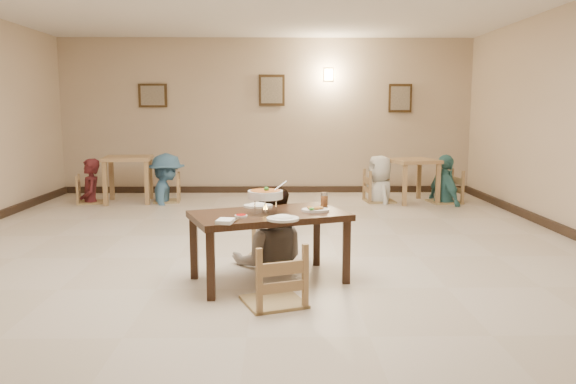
{
  "coord_description": "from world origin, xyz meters",
  "views": [
    {
      "loc": [
        0.23,
        -6.06,
        1.62
      ],
      "look_at": [
        0.33,
        -0.44,
        0.8
      ],
      "focal_mm": 35.0,
      "sensor_mm": 36.0,
      "label": 1
    }
  ],
  "objects_px": {
    "main_diner": "(269,186)",
    "bg_chair_ll": "(90,177)",
    "bg_diner_a": "(89,159)",
    "drink_glass": "(324,200)",
    "chair_near": "(273,245)",
    "bg_diner_c": "(380,155)",
    "main_table": "(269,221)",
    "curry_warmer": "(265,195)",
    "bg_table_right": "(413,167)",
    "bg_diner_d": "(446,155)",
    "chair_far": "(266,215)",
    "bg_chair_lr": "(166,175)",
    "bg_diner_b": "(166,153)",
    "bg_chair_rr": "(445,172)",
    "bg_chair_rl": "(380,172)",
    "bg_table_left": "(128,164)"
  },
  "relations": [
    {
      "from": "main_diner",
      "to": "bg_chair_ll",
      "type": "height_order",
      "value": "main_diner"
    },
    {
      "from": "bg_diner_a",
      "to": "drink_glass",
      "type": "bearing_deg",
      "value": 19.97
    },
    {
      "from": "chair_near",
      "to": "bg_diner_c",
      "type": "xyz_separation_m",
      "value": [
        1.84,
        5.31,
        0.32
      ]
    },
    {
      "from": "main_table",
      "to": "curry_warmer",
      "type": "bearing_deg",
      "value": -167.0
    },
    {
      "from": "bg_diner_a",
      "to": "bg_diner_c",
      "type": "xyz_separation_m",
      "value": [
        5.11,
        0.06,
        0.05
      ]
    },
    {
      "from": "bg_diner_a",
      "to": "bg_table_right",
      "type": "bearing_deg",
      "value": 68.61
    },
    {
      "from": "bg_diner_d",
      "to": "bg_chair_ll",
      "type": "bearing_deg",
      "value": 77.75
    },
    {
      "from": "curry_warmer",
      "to": "chair_near",
      "type": "bearing_deg",
      "value": -82.58
    },
    {
      "from": "chair_far",
      "to": "bg_chair_ll",
      "type": "bearing_deg",
      "value": 142.37
    },
    {
      "from": "bg_diner_c",
      "to": "bg_diner_d",
      "type": "distance_m",
      "value": 1.14
    },
    {
      "from": "bg_table_right",
      "to": "drink_glass",
      "type": "bearing_deg",
      "value": -113.98
    },
    {
      "from": "curry_warmer",
      "to": "bg_diner_c",
      "type": "relative_size",
      "value": 0.22
    },
    {
      "from": "chair_far",
      "to": "curry_warmer",
      "type": "relative_size",
      "value": 2.73
    },
    {
      "from": "bg_chair_lr",
      "to": "bg_diner_d",
      "type": "distance_m",
      "value": 4.94
    },
    {
      "from": "bg_diner_b",
      "to": "bg_diner_d",
      "type": "height_order",
      "value": "bg_diner_b"
    },
    {
      "from": "chair_far",
      "to": "bg_chair_ll",
      "type": "height_order",
      "value": "chair_far"
    },
    {
      "from": "bg_chair_ll",
      "to": "main_diner",
      "type": "bearing_deg",
      "value": -155.19
    },
    {
      "from": "drink_glass",
      "to": "bg_chair_lr",
      "type": "bearing_deg",
      "value": 119.11
    },
    {
      "from": "bg_table_right",
      "to": "bg_diner_a",
      "type": "relative_size",
      "value": 0.61
    },
    {
      "from": "chair_far",
      "to": "bg_chair_rr",
      "type": "bearing_deg",
      "value": 64.38
    },
    {
      "from": "main_table",
      "to": "curry_warmer",
      "type": "xyz_separation_m",
      "value": [
        -0.03,
        -0.02,
        0.25
      ]
    },
    {
      "from": "bg_chair_lr",
      "to": "bg_chair_rr",
      "type": "distance_m",
      "value": 4.93
    },
    {
      "from": "curry_warmer",
      "to": "bg_chair_rl",
      "type": "height_order",
      "value": "bg_chair_rl"
    },
    {
      "from": "chair_far",
      "to": "chair_near",
      "type": "xyz_separation_m",
      "value": [
        0.09,
        -1.36,
        0.01
      ]
    },
    {
      "from": "main_table",
      "to": "curry_warmer",
      "type": "height_order",
      "value": "curry_warmer"
    },
    {
      "from": "main_table",
      "to": "bg_chair_rl",
      "type": "height_order",
      "value": "bg_chair_rl"
    },
    {
      "from": "bg_table_left",
      "to": "bg_diner_b",
      "type": "distance_m",
      "value": 0.69
    },
    {
      "from": "bg_diner_d",
      "to": "curry_warmer",
      "type": "bearing_deg",
      "value": 134.72
    },
    {
      "from": "bg_chair_ll",
      "to": "bg_diner_d",
      "type": "relative_size",
      "value": 0.55
    },
    {
      "from": "chair_near",
      "to": "bg_table_left",
      "type": "xyz_separation_m",
      "value": [
        -2.61,
        5.32,
        0.17
      ]
    },
    {
      "from": "chair_near",
      "to": "bg_diner_d",
      "type": "bearing_deg",
      "value": -139.93
    },
    {
      "from": "drink_glass",
      "to": "bg_diner_c",
      "type": "relative_size",
      "value": 0.09
    },
    {
      "from": "curry_warmer",
      "to": "bg_diner_a",
      "type": "bearing_deg",
      "value": 124.5
    },
    {
      "from": "chair_near",
      "to": "drink_glass",
      "type": "bearing_deg",
      "value": -137.7
    },
    {
      "from": "chair_near",
      "to": "bg_table_left",
      "type": "distance_m",
      "value": 5.93
    },
    {
      "from": "bg_diner_b",
      "to": "bg_diner_c",
      "type": "distance_m",
      "value": 3.79
    },
    {
      "from": "chair_near",
      "to": "bg_chair_lr",
      "type": "relative_size",
      "value": 1.05
    },
    {
      "from": "curry_warmer",
      "to": "bg_table_right",
      "type": "distance_m",
      "value": 5.26
    },
    {
      "from": "bg_table_right",
      "to": "bg_chair_lr",
      "type": "bearing_deg",
      "value": 178.56
    },
    {
      "from": "bg_chair_ll",
      "to": "bg_diner_b",
      "type": "height_order",
      "value": "bg_diner_b"
    },
    {
      "from": "chair_far",
      "to": "bg_chair_lr",
      "type": "height_order",
      "value": "chair_far"
    },
    {
      "from": "main_diner",
      "to": "bg_diner_a",
      "type": "distance_m",
      "value": 5.15
    },
    {
      "from": "bg_chair_rl",
      "to": "bg_diner_b",
      "type": "relative_size",
      "value": 0.62
    },
    {
      "from": "bg_diner_d",
      "to": "bg_diner_b",
      "type": "bearing_deg",
      "value": 76.44
    },
    {
      "from": "bg_chair_rr",
      "to": "chair_near",
      "type": "bearing_deg",
      "value": -38.64
    },
    {
      "from": "bg_diner_c",
      "to": "bg_diner_d",
      "type": "xyz_separation_m",
      "value": [
        1.13,
        -0.13,
        0.03
      ]
    },
    {
      "from": "main_table",
      "to": "bg_chair_rr",
      "type": "bearing_deg",
      "value": 35.86
    },
    {
      "from": "bg_chair_rr",
      "to": "bg_diner_b",
      "type": "bearing_deg",
      "value": -100.81
    },
    {
      "from": "bg_diner_b",
      "to": "bg_chair_rr",
      "type": "bearing_deg",
      "value": -99.96
    },
    {
      "from": "drink_glass",
      "to": "bg_chair_lr",
      "type": "height_order",
      "value": "bg_chair_lr"
    }
  ]
}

